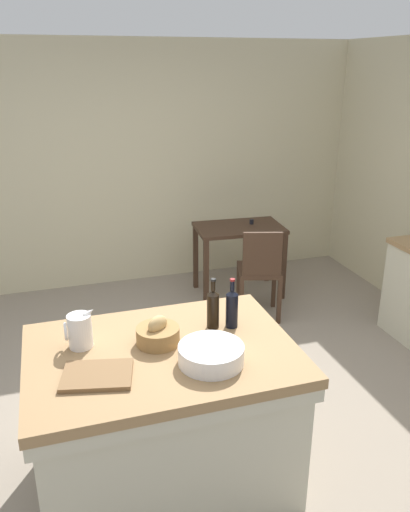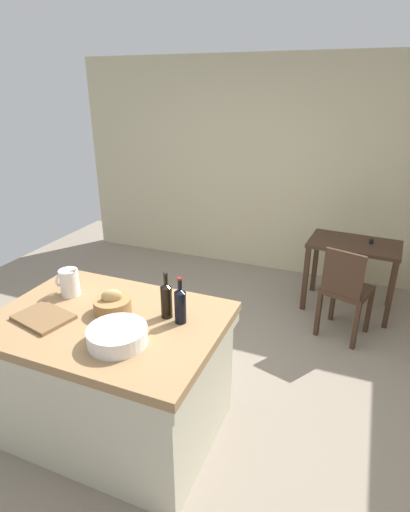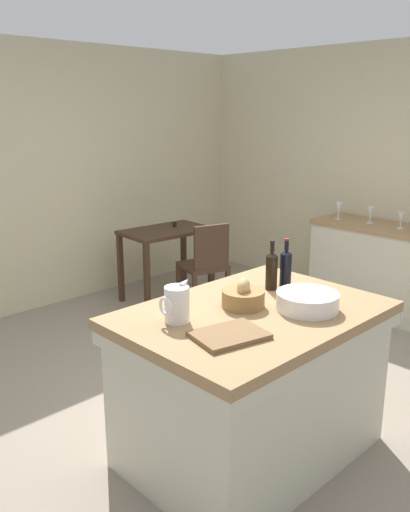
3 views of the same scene
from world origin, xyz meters
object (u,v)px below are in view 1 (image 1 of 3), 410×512
object	(u,v)px
pitcher	(80,331)
wine_bottle_amber	(213,308)
wooden_chair	(260,270)
wash_bowl	(211,354)
bread_basket	(158,334)
wine_bottle_dark	(232,308)
cutting_board	(97,375)
island_table	(164,413)
writing_desk	(239,238)

from	to	relation	value
pitcher	wine_bottle_amber	bearing A→B (deg)	-0.58
wooden_chair	wine_bottle_amber	size ratio (longest dim) A/B	3.00
wash_bowl	wine_bottle_amber	world-z (taller)	wine_bottle_amber
pitcher	bread_basket	distance (m)	0.42
bread_basket	wine_bottle_amber	xyz separation A→B (m)	(0.35, 0.08, 0.07)
bread_basket	wine_bottle_dark	distance (m)	0.46
cutting_board	wine_bottle_amber	xyz separation A→B (m)	(0.70, 0.32, 0.11)
island_table	pitcher	distance (m)	0.68
island_table	bread_basket	size ratio (longest dim) A/B	6.05
writing_desk	bread_basket	world-z (taller)	bread_basket
wooden_chair	wine_bottle_dark	world-z (taller)	wine_bottle_dark
writing_desk	wash_bowl	world-z (taller)	wash_bowl
island_table	wash_bowl	xyz separation A→B (m)	(0.21, -0.20, 0.46)
cutting_board	writing_desk	bearing A→B (deg)	55.79
wine_bottle_dark	wine_bottle_amber	world-z (taller)	wine_bottle_amber
writing_desk	bread_basket	xyz separation A→B (m)	(-1.37, -2.31, 0.33)
bread_basket	cutting_board	distance (m)	0.43
wash_bowl	bread_basket	world-z (taller)	bread_basket
writing_desk	wine_bottle_dark	bearing A→B (deg)	-112.15
writing_desk	wash_bowl	distance (m)	2.85
wooden_chair	bread_basket	size ratio (longest dim) A/B	3.85
wooden_chair	cutting_board	world-z (taller)	cutting_board
pitcher	wash_bowl	xyz separation A→B (m)	(0.63, -0.37, -0.05)
wooden_chair	pitcher	world-z (taller)	pitcher
wine_bottle_amber	wine_bottle_dark	bearing A→B (deg)	-12.96
island_table	wash_bowl	world-z (taller)	wash_bowl
island_table	pitcher	size ratio (longest dim) A/B	6.25
pitcher	wine_bottle_dark	world-z (taller)	wine_bottle_dark
wooden_chair	wine_bottle_dark	xyz separation A→B (m)	(-0.90, -1.64, 0.52)
wine_bottle_dark	wine_bottle_amber	distance (m)	0.11
wine_bottle_dark	wash_bowl	bearing A→B (deg)	-125.15
island_table	wash_bowl	bearing A→B (deg)	-43.41
pitcher	wine_bottle_dark	xyz separation A→B (m)	(0.86, -0.03, 0.02)
cutting_board	wooden_chair	bearing A→B (deg)	48.50
wooden_chair	wine_bottle_amber	world-z (taller)	wine_bottle_amber
wooden_chair	wine_bottle_amber	xyz separation A→B (m)	(-1.01, -1.62, 0.52)
bread_basket	wooden_chair	bearing A→B (deg)	51.50
wash_bowl	wine_bottle_dark	bearing A→B (deg)	54.85
wash_bowl	wine_bottle_dark	xyz separation A→B (m)	(0.24, 0.33, 0.07)
wash_bowl	wine_bottle_amber	bearing A→B (deg)	70.34
wash_bowl	wine_bottle_amber	xyz separation A→B (m)	(0.13, 0.36, 0.08)
wash_bowl	bread_basket	bearing A→B (deg)	128.40
pitcher	wine_bottle_amber	size ratio (longest dim) A/B	0.75
writing_desk	wine_bottle_amber	bearing A→B (deg)	-114.70
island_table	cutting_board	xyz separation A→B (m)	(-0.36, -0.16, 0.43)
wooden_chair	wine_bottle_dark	bearing A→B (deg)	-118.70
cutting_board	pitcher	bearing A→B (deg)	99.14
bread_basket	island_table	bearing A→B (deg)	-87.17
wine_bottle_dark	cutting_board	bearing A→B (deg)	-160.22
writing_desk	wooden_chair	world-z (taller)	wooden_chair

